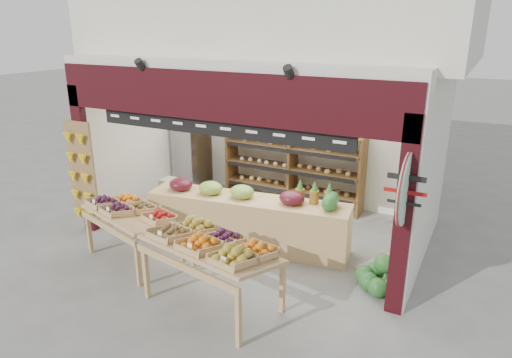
% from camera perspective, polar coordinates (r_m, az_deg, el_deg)
% --- Properties ---
extents(ground, '(60.00, 60.00, 0.00)m').
position_cam_1_polar(ground, '(8.21, -0.84, -7.27)').
color(ground, slate).
rests_on(ground, ground).
extents(shop_structure, '(6.36, 5.12, 5.40)m').
position_cam_1_polar(shop_structure, '(8.84, 4.38, 20.75)').
color(shop_structure, beige).
rests_on(shop_structure, ground).
extents(banana_board, '(0.60, 0.15, 1.80)m').
position_cam_1_polar(banana_board, '(8.58, -21.05, 0.61)').
color(banana_board, olive).
rests_on(banana_board, ground).
extents(gift_sign, '(0.04, 0.93, 0.92)m').
position_cam_1_polar(gift_sign, '(5.70, 18.20, -1.20)').
color(gift_sign, silver).
rests_on(gift_sign, ground).
extents(back_shelving, '(2.98, 0.49, 1.84)m').
position_cam_1_polar(back_shelving, '(9.41, 4.63, 3.72)').
color(back_shelving, brown).
rests_on(back_shelving, ground).
extents(refrigerator, '(0.75, 0.75, 1.67)m').
position_cam_1_polar(refrigerator, '(10.29, -8.06, 2.93)').
color(refrigerator, '#ACAEB3').
rests_on(refrigerator, ground).
extents(cardboard_stack, '(0.99, 0.72, 0.71)m').
position_cam_1_polar(cardboard_stack, '(9.21, -9.23, -2.81)').
color(cardboard_stack, beige).
rests_on(cardboard_stack, ground).
extents(mid_counter, '(3.50, 1.16, 1.08)m').
position_cam_1_polar(mid_counter, '(7.76, -1.16, -5.09)').
color(mid_counter, tan).
rests_on(mid_counter, ground).
extents(display_table_left, '(1.79, 1.31, 1.02)m').
position_cam_1_polar(display_table_left, '(7.51, -15.50, -3.98)').
color(display_table_left, tan).
rests_on(display_table_left, ground).
extents(display_table_right, '(1.93, 1.30, 1.11)m').
position_cam_1_polar(display_table_right, '(6.00, -5.61, -8.27)').
color(display_table_right, tan).
rests_on(display_table_right, ground).
extents(watermelon_pile, '(0.69, 0.69, 0.54)m').
position_cam_1_polar(watermelon_pile, '(6.88, 15.16, -11.81)').
color(watermelon_pile, '#1A4C19').
rests_on(watermelon_pile, ground).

